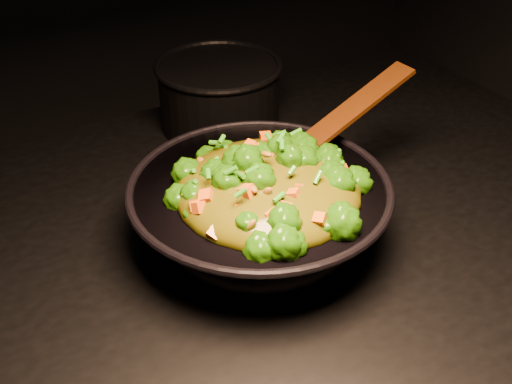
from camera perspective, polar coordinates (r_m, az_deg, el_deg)
wok at (r=0.92m, az=0.31°, el=-2.13°), size 0.38×0.38×0.10m
stir_fry at (r=0.85m, az=1.11°, el=2.23°), size 0.32×0.32×0.09m
spatula at (r=0.98m, az=7.76°, el=6.67°), size 0.25×0.06×0.11m
back_pot at (r=1.23m, az=-3.27°, el=8.64°), size 0.29×0.29×0.13m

